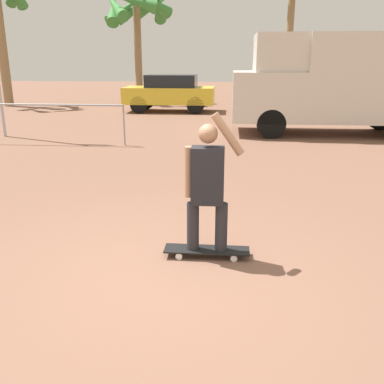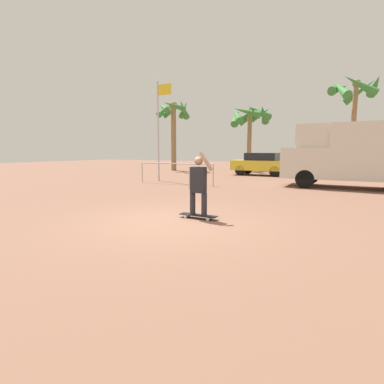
{
  "view_description": "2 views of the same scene",
  "coord_description": "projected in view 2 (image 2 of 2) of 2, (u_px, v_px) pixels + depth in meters",
  "views": [
    {
      "loc": [
        0.64,
        -3.95,
        2.21
      ],
      "look_at": [
        0.22,
        0.85,
        0.7
      ],
      "focal_mm": 40.0,
      "sensor_mm": 36.0,
      "label": 1
    },
    {
      "loc": [
        3.78,
        -5.96,
        1.68
      ],
      "look_at": [
        0.05,
        0.93,
        0.61
      ],
      "focal_mm": 28.0,
      "sensor_mm": 36.0,
      "label": 2
    }
  ],
  "objects": [
    {
      "name": "camper_van",
      "position": [
        355.0,
        153.0,
        13.47
      ],
      "size": [
        5.9,
        2.19,
        2.91
      ],
      "color": "black",
      "rests_on": "ground_plane"
    },
    {
      "name": "skateboard",
      "position": [
        198.0,
        215.0,
        7.52
      ],
      "size": [
        0.99,
        0.25,
        0.09
      ],
      "color": "black",
      "rests_on": "ground_plane"
    },
    {
      "name": "palm_tree_near_van",
      "position": [
        355.0,
        93.0,
        21.64
      ],
      "size": [
        3.64,
        3.57,
        7.1
      ],
      "color": "#8E704C",
      "rests_on": "ground_plane"
    },
    {
      "name": "flagpole",
      "position": [
        159.0,
        124.0,
        16.65
      ],
      "size": [
        0.94,
        0.12,
        5.54
      ],
      "color": "#B7B7BC",
      "rests_on": "ground_plane"
    },
    {
      "name": "plaza_railing_segment",
      "position": [
        175.0,
        166.0,
        15.28
      ],
      "size": [
        4.3,
        0.05,
        1.08
      ],
      "color": "#99999E",
      "rests_on": "ground_plane"
    },
    {
      "name": "person_skateboarder",
      "position": [
        198.0,
        183.0,
        7.41
      ],
      "size": [
        0.65,
        0.22,
        1.58
      ],
      "color": "#28282D",
      "rests_on": "skateboard"
    },
    {
      "name": "parked_car_yellow",
      "position": [
        261.0,
        163.0,
        20.91
      ],
      "size": [
        3.85,
        1.81,
        1.56
      ],
      "color": "black",
      "rests_on": "ground_plane"
    },
    {
      "name": "palm_tree_far_left",
      "position": [
        174.0,
        116.0,
        25.61
      ],
      "size": [
        3.01,
        3.09,
        5.99
      ],
      "color": "#8E704C",
      "rests_on": "ground_plane"
    },
    {
      "name": "palm_tree_center_background",
      "position": [
        250.0,
        117.0,
        25.14
      ],
      "size": [
        3.72,
        3.66,
        5.56
      ],
      "color": "#8E704C",
      "rests_on": "ground_plane"
    },
    {
      "name": "ground_plane",
      "position": [
        172.0,
        222.0,
        7.21
      ],
      "size": [
        80.0,
        80.0,
        0.0
      ],
      "primitive_type": "plane",
      "color": "brown"
    }
  ]
}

